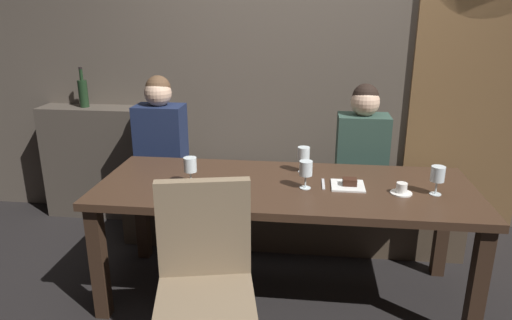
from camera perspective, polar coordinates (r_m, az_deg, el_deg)
ground at (r=3.08m, az=3.28°, el=-15.94°), size 9.00×9.00×0.00m
back_wall_tiled at (r=3.78m, az=4.92°, el=14.66°), size 6.00×0.12×3.00m
arched_door at (r=3.91m, az=25.40°, el=11.16°), size 0.90×0.05×2.55m
back_counter at (r=4.16m, az=-17.45°, el=-0.22°), size 1.10×0.28×0.95m
dining_table at (r=2.77m, az=3.52°, el=-4.69°), size 2.20×0.84×0.74m
banquette_bench at (r=3.58m, az=4.07°, el=-6.62°), size 2.50×0.44×0.45m
chair_near_side at (r=2.22m, az=-6.29°, el=-13.74°), size 0.52×0.52×0.98m
diner_redhead at (r=3.57m, az=-11.65°, el=3.30°), size 0.36×0.24×0.81m
diner_bearded at (r=3.40m, az=12.94°, el=2.21°), size 0.36×0.24×0.78m
wine_bottle_dark_red at (r=4.09m, az=-20.48°, el=7.78°), size 0.08×0.08×0.33m
wine_glass_center_back at (r=2.72m, az=-8.10°, el=-0.66°), size 0.08×0.08×0.16m
wine_glass_far_left at (r=2.91m, az=5.87°, el=0.68°), size 0.08×0.08×0.16m
wine_glass_center_front at (r=2.65m, az=6.14°, el=-1.19°), size 0.08×0.08×0.16m
wine_glass_near_right at (r=2.73m, az=21.44°, el=-1.69°), size 0.08×0.08×0.16m
espresso_cup at (r=2.71m, az=17.45°, el=-3.46°), size 0.12×0.12×0.06m
dessert_plate at (r=2.75m, az=11.29°, el=-2.94°), size 0.19×0.19×0.05m
fork_on_table at (r=2.76m, az=8.28°, el=-2.94°), size 0.02×0.17×0.01m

